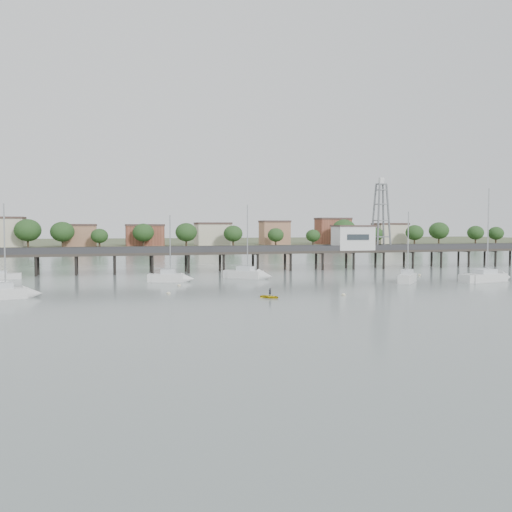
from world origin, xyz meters
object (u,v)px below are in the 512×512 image
(sailboat_a, at_px, (12,293))
(sailboat_c, at_px, (408,278))
(white_tender, at_px, (8,276))
(pier, at_px, (239,252))
(yellow_dinghy, at_px, (270,298))
(lattice_tower, at_px, (381,217))
(sailboat_b, at_px, (174,278))
(sailboat_d, at_px, (492,277))
(sailboat_f, at_px, (252,275))

(sailboat_a, relative_size, sailboat_c, 1.04)
(sailboat_c, bearing_deg, white_tender, 110.90)
(pier, relative_size, yellow_dinghy, 55.88)
(lattice_tower, xyz_separation_m, white_tender, (-73.85, -6.18, -10.60))
(pier, height_order, sailboat_b, sailboat_b)
(sailboat_d, distance_m, white_tender, 82.14)
(pier, distance_m, sailboat_a, 51.33)
(sailboat_a, xyz_separation_m, sailboat_d, (73.53, 3.88, -0.02))
(sailboat_f, xyz_separation_m, yellow_dinghy, (-4.67, -26.81, -0.64))
(lattice_tower, height_order, sailboat_f, lattice_tower)
(sailboat_d, relative_size, yellow_dinghy, 6.05)
(sailboat_c, bearing_deg, lattice_tower, 21.13)
(pier, height_order, sailboat_c, sailboat_c)
(sailboat_a, height_order, sailboat_f, sailboat_f)
(lattice_tower, relative_size, sailboat_b, 1.36)
(sailboat_b, height_order, yellow_dinghy, sailboat_b)
(lattice_tower, xyz_separation_m, sailboat_f, (-32.90, -15.94, -10.46))
(sailboat_c, height_order, white_tender, sailboat_c)
(lattice_tower, bearing_deg, sailboat_d, -81.79)
(sailboat_b, distance_m, white_tender, 29.79)
(pier, distance_m, sailboat_d, 47.55)
(sailboat_c, height_order, yellow_dinghy, sailboat_c)
(lattice_tower, bearing_deg, yellow_dinghy, -131.30)
(sailboat_b, bearing_deg, sailboat_c, 0.53)
(sailboat_d, height_order, white_tender, sailboat_d)
(sailboat_d, relative_size, white_tender, 3.76)
(pier, xyz_separation_m, yellow_dinghy, (-6.07, -42.75, -3.79))
(sailboat_a, xyz_separation_m, sailboat_c, (59.50, 6.59, 0.00))
(sailboat_d, bearing_deg, sailboat_f, 146.18)
(sailboat_a, xyz_separation_m, sailboat_f, (36.17, 18.88, -0.01))
(sailboat_f, bearing_deg, yellow_dinghy, -59.30)
(lattice_tower, height_order, white_tender, lattice_tower)
(yellow_dinghy, bearing_deg, sailboat_c, -11.99)
(lattice_tower, height_order, sailboat_c, lattice_tower)
(sailboat_c, distance_m, yellow_dinghy, 31.54)
(pier, bearing_deg, yellow_dinghy, -98.07)
(lattice_tower, distance_m, white_tender, 74.86)
(sailboat_f, bearing_deg, sailboat_d, 18.71)
(sailboat_a, bearing_deg, sailboat_c, -7.02)
(lattice_tower, relative_size, sailboat_a, 1.23)
(sailboat_f, height_order, yellow_dinghy, sailboat_f)
(sailboat_c, bearing_deg, sailboat_d, -61.08)
(sailboat_a, distance_m, sailboat_b, 27.58)
(lattice_tower, distance_m, sailboat_a, 78.06)
(sailboat_b, height_order, white_tender, sailboat_b)
(sailboat_a, bearing_deg, white_tender, 86.13)
(sailboat_d, xyz_separation_m, sailboat_f, (-37.36, 15.00, 0.01))
(pier, distance_m, sailboat_c, 35.89)
(sailboat_d, distance_m, yellow_dinghy, 43.66)
(white_tender, bearing_deg, lattice_tower, -2.49)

